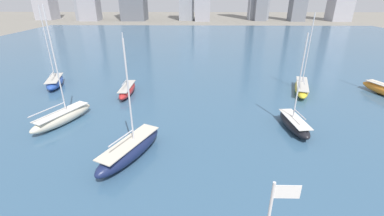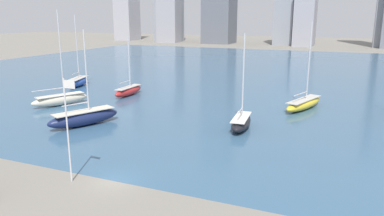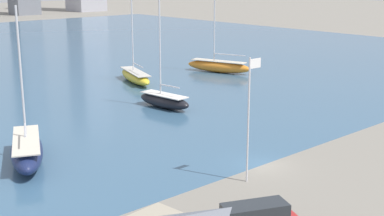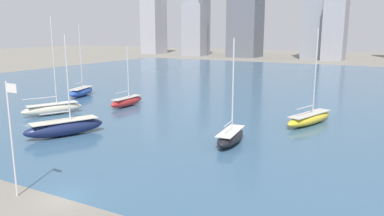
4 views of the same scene
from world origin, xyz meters
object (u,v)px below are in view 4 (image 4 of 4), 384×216
at_px(sailboat_black, 231,136).
at_px(sailboat_yellow, 310,118).
at_px(sailboat_red, 127,101).
at_px(sailboat_blue, 81,91).
at_px(sailboat_cream, 53,108).
at_px(sailboat_navy, 65,127).
at_px(flag_pole, 12,135).

xyz_separation_m(sailboat_black, sailboat_yellow, (6.30, 14.40, -0.01)).
height_order(sailboat_black, sailboat_yellow, sailboat_yellow).
xyz_separation_m(sailboat_black, sailboat_red, (-25.33, 12.36, -0.01)).
xyz_separation_m(sailboat_red, sailboat_yellow, (31.64, 2.04, -0.00)).
xyz_separation_m(sailboat_blue, sailboat_yellow, (46.77, -2.05, -0.08)).
bearing_deg(sailboat_cream, sailboat_black, 22.91).
relative_size(sailboat_black, sailboat_navy, 0.97).
distance_m(sailboat_navy, sailboat_red, 19.94).
bearing_deg(sailboat_yellow, flag_pole, -95.16).
xyz_separation_m(sailboat_navy, sailboat_red, (-5.19, 19.25, -0.20)).
bearing_deg(sailboat_cream, sailboat_blue, 145.24).
height_order(sailboat_navy, sailboat_yellow, sailboat_yellow).
relative_size(sailboat_black, sailboat_cream, 0.80).
bearing_deg(sailboat_yellow, sailboat_red, -157.81).
xyz_separation_m(flag_pole, sailboat_red, (-15.76, 34.18, -4.30)).
distance_m(flag_pole, sailboat_black, 24.22).
bearing_deg(sailboat_yellow, sailboat_black, -95.14).
relative_size(flag_pole, sailboat_red, 0.88).
relative_size(sailboat_cream, sailboat_navy, 1.21).
relative_size(sailboat_navy, sailboat_red, 1.20).
bearing_deg(sailboat_black, flag_pole, -119.52).
distance_m(sailboat_cream, sailboat_red, 12.83).
bearing_deg(sailboat_blue, sailboat_black, -38.61).
height_order(flag_pole, sailboat_blue, sailboat_blue).
height_order(sailboat_cream, sailboat_navy, sailboat_cream).
relative_size(flag_pole, sailboat_yellow, 0.69).
bearing_deg(flag_pole, sailboat_cream, 133.70).
bearing_deg(sailboat_blue, sailboat_red, -31.61).
bearing_deg(sailboat_cream, sailboat_yellow, 44.29).
bearing_deg(sailboat_black, sailboat_cream, 172.16).
distance_m(flag_pole, sailboat_red, 37.89).
relative_size(sailboat_cream, sailboat_yellow, 1.13).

